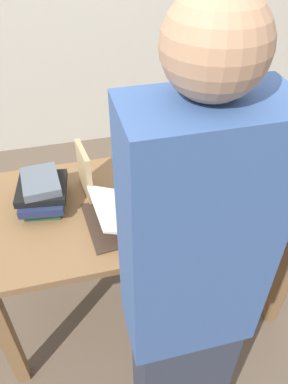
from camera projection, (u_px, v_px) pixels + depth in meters
ground_plane at (140, 293)px, 2.25m from camera, size 12.00×12.00×0.00m
reading_desk at (139, 214)px, 1.83m from camera, size 1.45×0.76×0.75m
open_book at (150, 209)px, 1.67m from camera, size 0.59×0.37×0.12m
book_stack_tall at (43, 192)px, 1.70m from camera, size 0.25×0.30×0.15m
book_standing_upright at (85, 172)px, 1.73m from camera, size 0.05×0.19×0.25m
reading_lamp at (214, 105)px, 1.83m from camera, size 0.15×0.15×0.44m
coffee_mug at (205, 184)px, 1.78m from camera, size 0.09×0.10×0.10m
person_reader at (186, 315)px, 1.14m from camera, size 0.36×0.22×1.80m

